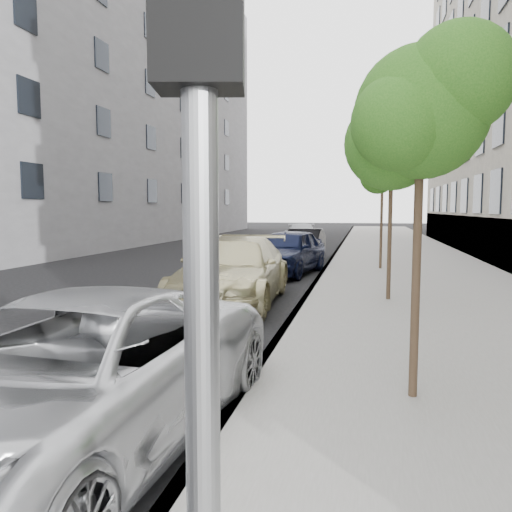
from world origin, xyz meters
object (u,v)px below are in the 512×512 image
(tree_near, at_px, (424,112))
(tree_mid, at_px, (393,162))
(minivan, at_px, (73,376))
(suv, at_px, (233,271))
(sedan_blue, at_px, (288,251))
(tree_far, at_px, (384,147))
(signal_pole, at_px, (202,312))
(sedan_rear, at_px, (301,235))
(sedan_black, at_px, (304,244))

(tree_near, height_order, tree_mid, tree_near)
(tree_near, relative_size, minivan, 0.77)
(suv, height_order, sedan_blue, suv)
(tree_near, bearing_deg, minivan, -151.25)
(tree_far, distance_m, signal_pole, 17.89)
(suv, bearing_deg, tree_far, 60.19)
(tree_near, distance_m, minivan, 4.64)
(tree_far, bearing_deg, minivan, -102.65)
(tree_mid, distance_m, tree_far, 6.60)
(tree_far, height_order, sedan_blue, tree_far)
(tree_near, height_order, tree_far, tree_far)
(tree_mid, height_order, sedan_rear, tree_mid)
(sedan_blue, xyz_separation_m, sedan_black, (0.00, 5.16, -0.10))
(suv, bearing_deg, sedan_black, 85.43)
(suv, height_order, sedan_rear, suv)
(tree_mid, xyz_separation_m, sedan_black, (-3.33, 10.39, -2.74))
(sedan_black, bearing_deg, tree_mid, -70.46)
(signal_pole, height_order, sedan_rear, signal_pole)
(tree_far, relative_size, sedan_blue, 1.09)
(minivan, relative_size, sedan_blue, 1.13)
(minivan, distance_m, sedan_blue, 13.56)
(sedan_rear, bearing_deg, suv, -95.13)
(tree_mid, distance_m, sedan_blue, 6.74)
(minivan, height_order, sedan_rear, minivan)
(sedan_blue, distance_m, sedan_rear, 12.70)
(tree_near, height_order, sedan_rear, tree_near)
(sedan_rear, bearing_deg, sedan_blue, -92.21)
(tree_near, xyz_separation_m, minivan, (-3.33, -1.83, -2.67))
(signal_pole, distance_m, sedan_black, 21.73)
(tree_near, xyz_separation_m, tree_far, (-0.00, 13.00, 1.15))
(tree_mid, xyz_separation_m, sedan_rear, (-4.42, 17.88, -2.74))
(tree_far, relative_size, signal_pole, 1.70)
(signal_pole, relative_size, sedan_blue, 0.64)
(tree_near, distance_m, tree_mid, 6.50)
(signal_pole, bearing_deg, suv, 92.25)
(tree_far, bearing_deg, tree_mid, -90.00)
(suv, distance_m, sedan_rear, 18.63)
(tree_near, xyz_separation_m, signal_pole, (-1.06, -4.68, -1.37))
(tree_mid, xyz_separation_m, suv, (-3.77, -0.73, -2.63))
(sedan_blue, bearing_deg, sedan_black, 99.49)
(sedan_black, bearing_deg, minivan, -88.21)
(sedan_blue, bearing_deg, tree_far, 30.28)
(tree_far, height_order, minivan, tree_far)
(tree_mid, xyz_separation_m, minivan, (-3.33, -8.33, -2.70))
(signal_pole, bearing_deg, tree_mid, 72.31)
(tree_far, distance_m, sedan_black, 6.42)
(tree_mid, bearing_deg, sedan_blue, 122.43)
(signal_pole, xyz_separation_m, sedan_black, (-2.27, 21.57, -1.35))
(tree_near, distance_m, signal_pole, 4.99)
(signal_pole, relative_size, sedan_black, 0.71)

